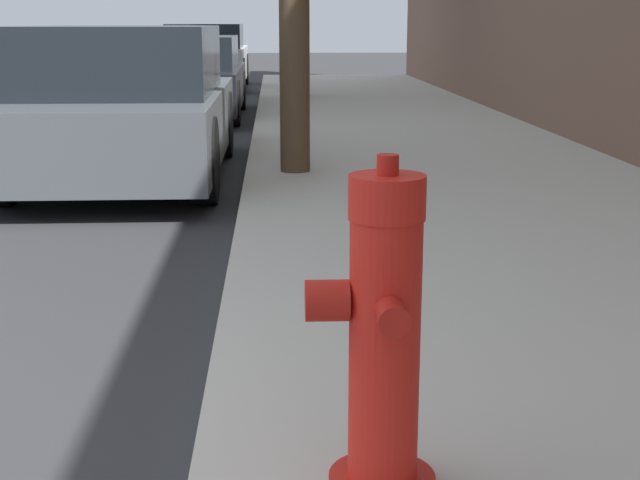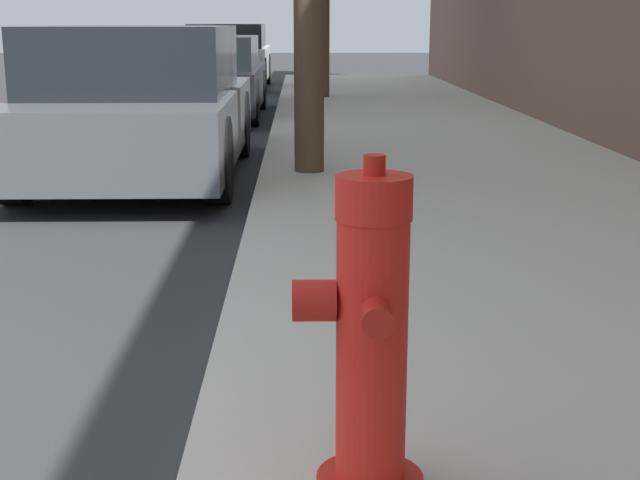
{
  "view_description": "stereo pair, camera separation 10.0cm",
  "coord_description": "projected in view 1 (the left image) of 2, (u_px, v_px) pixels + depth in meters",
  "views": [
    {
      "loc": [
        2.42,
        -2.23,
        1.42
      ],
      "look_at": [
        2.6,
        1.24,
        0.57
      ],
      "focal_mm": 50.0,
      "sensor_mm": 36.0,
      "label": 1
    },
    {
      "loc": [
        2.52,
        -2.23,
        1.42
      ],
      "look_at": [
        2.6,
        1.24,
        0.57
      ],
      "focal_mm": 50.0,
      "sensor_mm": 36.0,
      "label": 2
    }
  ],
  "objects": [
    {
      "name": "fire_hydrant",
      "position": [
        382.0,
        339.0,
        2.41
      ],
      "size": [
        0.37,
        0.39,
        0.94
      ],
      "color": "red",
      "rests_on": "sidewalk_slab"
    },
    {
      "name": "parked_car_near",
      "position": [
        125.0,
        106.0,
        8.13
      ],
      "size": [
        1.81,
        4.11,
        1.38
      ],
      "color": "#4C5156",
      "rests_on": "ground_plane"
    },
    {
      "name": "parked_car_mid",
      "position": [
        180.0,
        78.0,
        13.39
      ],
      "size": [
        1.86,
        3.94,
        1.21
      ],
      "color": "black",
      "rests_on": "ground_plane"
    },
    {
      "name": "parked_car_far",
      "position": [
        207.0,
        57.0,
        19.3
      ],
      "size": [
        1.71,
        3.92,
        1.37
      ],
      "color": "silver",
      "rests_on": "ground_plane"
    }
  ]
}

